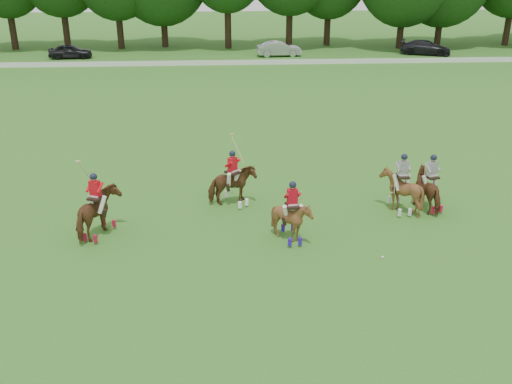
{
  "coord_description": "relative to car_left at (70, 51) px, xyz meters",
  "views": [
    {
      "loc": [
        -1.02,
        -15.44,
        9.71
      ],
      "look_at": [
        0.22,
        4.2,
        1.4
      ],
      "focal_mm": 40.0,
      "sensor_mm": 36.0,
      "label": 1
    }
  ],
  "objects": [
    {
      "name": "ground",
      "position": [
        15.64,
        -42.5,
        -0.7
      ],
      "size": [
        180.0,
        180.0,
        0.0
      ],
      "primitive_type": "plane",
      "color": "#27621C",
      "rests_on": "ground"
    },
    {
      "name": "boundary_rail",
      "position": [
        15.64,
        -4.5,
        -0.48
      ],
      "size": [
        120.0,
        0.1,
        0.44
      ],
      "primitive_type": "cube",
      "color": "white",
      "rests_on": "ground"
    },
    {
      "name": "car_left",
      "position": [
        0.0,
        0.0,
        0.0
      ],
      "size": [
        4.21,
        1.91,
        1.4
      ],
      "primitive_type": "imported",
      "rotation": [
        0.0,
        0.0,
        1.63
      ],
      "color": "black",
      "rests_on": "ground"
    },
    {
      "name": "car_mid",
      "position": [
        20.61,
        0.0,
        0.02
      ],
      "size": [
        4.48,
        1.77,
        1.45
      ],
      "primitive_type": "imported",
      "rotation": [
        0.0,
        0.0,
        1.63
      ],
      "color": "#A6A6AB",
      "rests_on": "ground"
    },
    {
      "name": "car_right",
      "position": [
        35.61,
        0.0,
        0.02
      ],
      "size": [
        5.36,
        3.68,
        1.44
      ],
      "primitive_type": "imported",
      "rotation": [
        0.0,
        0.0,
        1.2
      ],
      "color": "black",
      "rests_on": "ground"
    },
    {
      "name": "polo_red_a",
      "position": [
        10.04,
        -38.77,
        0.21
      ],
      "size": [
        1.64,
        2.31,
        3.01
      ],
      "color": "#523116",
      "rests_on": "ground"
    },
    {
      "name": "polo_red_b",
      "position": [
        15.04,
        -36.23,
        0.14
      ],
      "size": [
        2.14,
        2.13,
        2.88
      ],
      "color": "#523116",
      "rests_on": "ground"
    },
    {
      "name": "polo_red_c",
      "position": [
        17.08,
        -39.55,
        0.12
      ],
      "size": [
        1.41,
        1.55,
        2.29
      ],
      "color": "#523116",
      "rests_on": "ground"
    },
    {
      "name": "polo_stripe_a",
      "position": [
        22.97,
        -37.18,
        0.14
      ],
      "size": [
        1.4,
        2.1,
        2.33
      ],
      "color": "#523116",
      "rests_on": "ground"
    },
    {
      "name": "polo_stripe_b",
      "position": [
        21.75,
        -37.3,
        0.19
      ],
      "size": [
        1.49,
        1.65,
        2.43
      ],
      "color": "#523116",
      "rests_on": "ground"
    },
    {
      "name": "polo_ball",
      "position": [
        20.04,
        -41.11,
        -0.66
      ],
      "size": [
        0.09,
        0.09,
        0.09
      ],
      "primitive_type": "sphere",
      "color": "white",
      "rests_on": "ground"
    }
  ]
}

